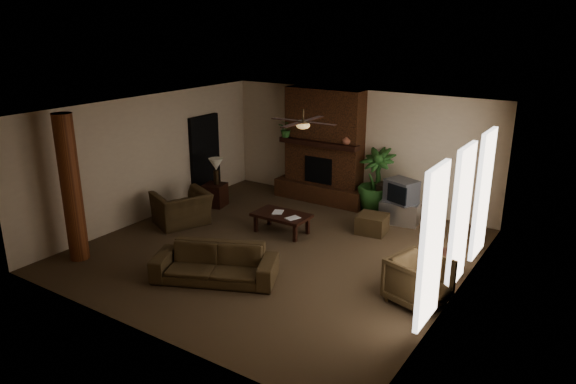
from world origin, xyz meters
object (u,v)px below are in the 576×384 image
Objects in this scene: sofa at (215,258)px; lamp_left at (216,166)px; armchair_left at (181,203)px; floor_vase at (382,195)px; ottoman at (372,224)px; side_table_right at (431,266)px; tv_stand at (400,212)px; floor_plant at (375,194)px; log_column at (71,189)px; coffee_table at (282,216)px; armchair_right at (419,279)px; side_table_left at (215,195)px; lamp_right at (432,228)px.

lamp_left reaches higher than sofa.
armchair_left is 4.65m from floor_vase.
side_table_right is (1.78, -1.48, 0.08)m from ottoman.
ottoman is 0.92m from tv_stand.
lamp_left reaches higher than floor_plant.
log_column is 2.33× the size of coffee_table.
sofa is 3.78m from ottoman.
armchair_right is (3.26, 1.17, 0.01)m from sofa.
sofa is 3.46m from armchair_right.
coffee_table is at bearing 86.07° from armchair_right.
lamp_left reaches higher than armchair_right.
armchair_left reaches higher than armchair_right.
floor_plant is (-2.38, 3.60, -0.00)m from armchair_right.
tv_stand is 0.56× the size of floor_plant.
sofa is at bearing -50.09° from lamp_left.
tv_stand is 1.55× the size of side_table_left.
tv_stand reaches higher than ottoman.
floor_plant is (-0.77, 0.38, 0.18)m from tv_stand.
armchair_left is at bearing 121.32° from sofa.
floor_plant is 2.78× the size of side_table_right.
side_table_left is (-3.97, -0.51, 0.08)m from ottoman.
lamp_right reaches higher than side_table_right.
coffee_table is at bearing 173.25° from side_table_right.
floor_vase is 0.50× the size of floor_plant.
floor_plant is at bearing 56.53° from log_column.
sofa reaches higher than side_table_left.
ottoman is 2.32m from side_table_right.
floor_vase is 1.40× the size of side_table_left.
tv_stand is 1.55× the size of side_table_right.
ottoman is (4.15, 4.26, -1.20)m from log_column.
lamp_left is 5.83m from side_table_right.
log_column is at bearing -155.04° from lamp_right.
log_column reaches higher than armchair_right.
coffee_table is at bearing -115.52° from floor_plant.
armchair_right reaches higher than floor_plant.
armchair_right is at bearing -17.80° from lamp_left.
armchair_right is at bearing -51.38° from ottoman.
floor_plant is at bearing 55.45° from sofa.
sofa is 4.91m from floor_vase.
ottoman is at bearing 7.35° from side_table_left.
armchair_right is at bearing -19.94° from coffee_table.
armchair_left reaches higher than side_table_right.
lamp_right is (5.72, -1.00, 0.73)m from side_table_left.
armchair_left is at bearing -136.16° from floor_plant.
floor_plant is 3.88m from lamp_left.
log_column is at bearing -128.51° from coffee_table.
side_table_left and side_table_right have the same top height.
coffee_table is at bearing -14.45° from lamp_left.
armchair_left is (-2.37, 1.64, 0.08)m from sofa.
lamp_left is 1.18× the size of side_table_right.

